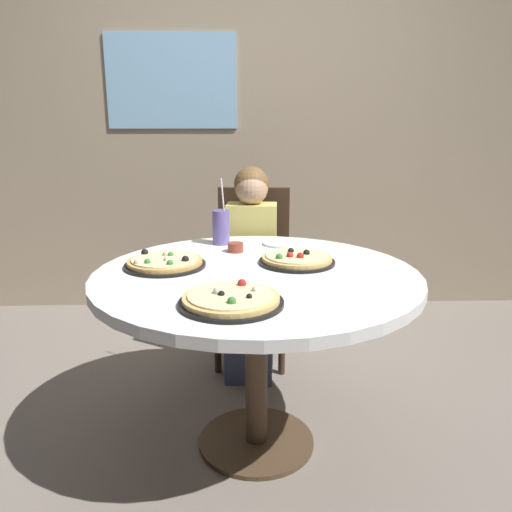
# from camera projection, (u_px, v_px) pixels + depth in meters

# --- Properties ---
(ground_plane) EXTENTS (8.00, 8.00, 0.00)m
(ground_plane) POSITION_uv_depth(u_px,v_px,m) (256.00, 443.00, 2.13)
(ground_plane) COLOR slate
(wall_with_window) EXTENTS (5.20, 0.14, 2.90)m
(wall_with_window) POSITION_uv_depth(u_px,v_px,m) (248.00, 99.00, 3.44)
(wall_with_window) COLOR gray
(wall_with_window) RESTS_ON ground_plane
(dining_table) EXTENTS (1.25, 1.25, 0.75)m
(dining_table) POSITION_uv_depth(u_px,v_px,m) (256.00, 295.00, 1.96)
(dining_table) COLOR white
(dining_table) RESTS_ON ground_plane
(chair_wooden) EXTENTS (0.44, 0.44, 0.95)m
(chair_wooden) POSITION_uv_depth(u_px,v_px,m) (253.00, 265.00, 2.84)
(chair_wooden) COLOR #382619
(chair_wooden) RESTS_ON ground_plane
(diner_child) EXTENTS (0.28, 0.42, 1.08)m
(diner_child) POSITION_uv_depth(u_px,v_px,m) (251.00, 282.00, 2.67)
(diner_child) COLOR #3F4766
(diner_child) RESTS_ON ground_plane
(pizza_veggie) EXTENTS (0.31, 0.31, 0.05)m
(pizza_veggie) POSITION_uv_depth(u_px,v_px,m) (297.00, 259.00, 2.05)
(pizza_veggie) COLOR black
(pizza_veggie) RESTS_ON dining_table
(pizza_cheese) EXTENTS (0.33, 0.33, 0.05)m
(pizza_cheese) POSITION_uv_depth(u_px,v_px,m) (231.00, 300.00, 1.59)
(pizza_cheese) COLOR black
(pizza_cheese) RESTS_ON dining_table
(pizza_pepperoni) EXTENTS (0.32, 0.32, 0.05)m
(pizza_pepperoni) POSITION_uv_depth(u_px,v_px,m) (165.00, 262.00, 2.01)
(pizza_pepperoni) COLOR black
(pizza_pepperoni) RESTS_ON dining_table
(soda_cup) EXTENTS (0.08, 0.08, 0.31)m
(soda_cup) POSITION_uv_depth(u_px,v_px,m) (221.00, 227.00, 2.36)
(soda_cup) COLOR #6659A5
(soda_cup) RESTS_ON dining_table
(sauce_bowl) EXTENTS (0.07, 0.07, 0.04)m
(sauce_bowl) POSITION_uv_depth(u_px,v_px,m) (236.00, 247.00, 2.23)
(sauce_bowl) COLOR brown
(sauce_bowl) RESTS_ON dining_table
(plate_small) EXTENTS (0.18, 0.18, 0.01)m
(plate_small) POSITION_uv_depth(u_px,v_px,m) (282.00, 243.00, 2.37)
(plate_small) COLOR white
(plate_small) RESTS_ON dining_table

